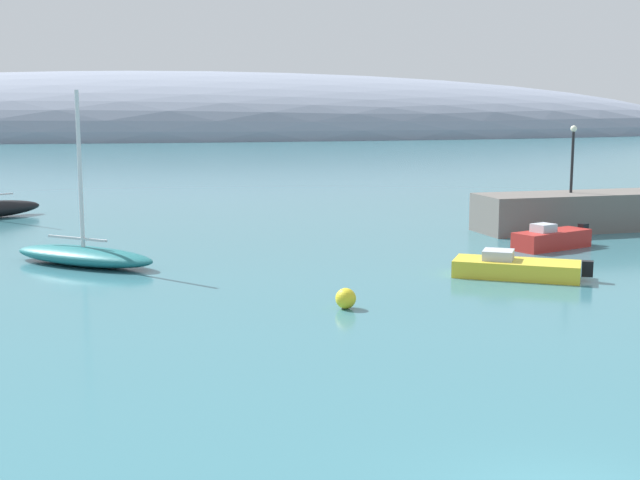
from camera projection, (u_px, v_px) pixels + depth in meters
breakwater_rocks at (628, 210)px, 48.46m from camera, size 18.58×4.21×2.12m
distant_ridge at (190, 136)px, 212.43m from camera, size 292.39×82.68×32.22m
sailboat_teal_outer_mooring at (84, 255)px, 36.94m from camera, size 7.08×6.53×7.63m
motorboat_red_foreground at (552, 239)px, 41.31m from camera, size 4.74×2.90×1.28m
motorboat_yellow_alongside_breakwater at (516, 268)px, 34.28m from camera, size 5.31×4.31×1.09m
mooring_buoy_yellow at (346, 298)px, 28.90m from camera, size 0.72×0.72×0.72m
harbor_lamp_post at (573, 151)px, 47.17m from camera, size 0.36×0.36×3.78m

